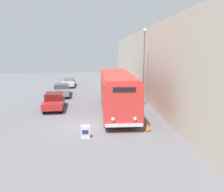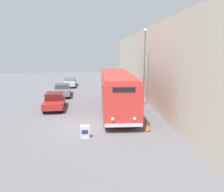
# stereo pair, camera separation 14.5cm
# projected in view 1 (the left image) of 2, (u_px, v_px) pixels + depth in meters

# --- Properties ---
(ground_plane) EXTENTS (80.00, 80.00, 0.00)m
(ground_plane) POSITION_uv_depth(u_px,v_px,m) (88.00, 126.00, 15.81)
(ground_plane) COLOR slate
(building_wall_right) EXTENTS (0.30, 60.00, 7.73)m
(building_wall_right) POSITION_uv_depth(u_px,v_px,m) (144.00, 64.00, 25.19)
(building_wall_right) COLOR beige
(building_wall_right) RESTS_ON ground_plane
(vintage_bus) EXTENTS (2.62, 11.13, 3.43)m
(vintage_bus) POSITION_uv_depth(u_px,v_px,m) (117.00, 90.00, 19.38)
(vintage_bus) COLOR black
(vintage_bus) RESTS_ON ground_plane
(sign_board) EXTENTS (0.56, 0.32, 0.84)m
(sign_board) POSITION_uv_depth(u_px,v_px,m) (85.00, 132.00, 13.49)
(sign_board) COLOR gray
(sign_board) RESTS_ON ground_plane
(streetlamp) EXTENTS (0.36, 0.36, 7.42)m
(streetlamp) POSITION_uv_depth(u_px,v_px,m) (144.00, 57.00, 21.08)
(streetlamp) COLOR #595E60
(streetlamp) RESTS_ON ground_plane
(parked_car_near) EXTENTS (2.08, 4.21, 1.52)m
(parked_car_near) POSITION_uv_depth(u_px,v_px,m) (54.00, 101.00, 20.26)
(parked_car_near) COLOR black
(parked_car_near) RESTS_ON ground_plane
(parked_car_mid) EXTENTS (2.28, 4.52, 1.45)m
(parked_car_mid) POSITION_uv_depth(u_px,v_px,m) (62.00, 90.00, 26.12)
(parked_car_mid) COLOR black
(parked_car_mid) RESTS_ON ground_plane
(parked_car_far) EXTENTS (1.85, 4.60, 1.35)m
(parked_car_far) POSITION_uv_depth(u_px,v_px,m) (69.00, 82.00, 33.19)
(parked_car_far) COLOR black
(parked_car_far) RESTS_ON ground_plane
(traffic_cone) EXTENTS (0.36, 0.36, 0.54)m
(traffic_cone) POSITION_uv_depth(u_px,v_px,m) (148.00, 127.00, 14.83)
(traffic_cone) COLOR black
(traffic_cone) RESTS_ON ground_plane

